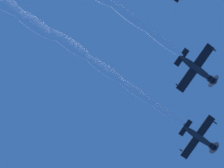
# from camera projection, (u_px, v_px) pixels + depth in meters

# --- Properties ---
(airplane_lead) EXTENTS (7.78, 7.14, 2.67)m
(airplane_lead) POSITION_uv_depth(u_px,v_px,m) (200.00, 138.00, 61.76)
(airplane_lead) COLOR #232328
(airplane_left_wingman) EXTENTS (7.78, 7.12, 2.65)m
(airplane_left_wingman) POSITION_uv_depth(u_px,v_px,m) (197.00, 69.00, 56.28)
(airplane_left_wingman) COLOR #232328
(smoke_trail_lead) EXTENTS (2.72, 43.52, 2.89)m
(smoke_trail_lead) POSITION_uv_depth(u_px,v_px,m) (39.00, 24.00, 56.02)
(smoke_trail_lead) COLOR white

